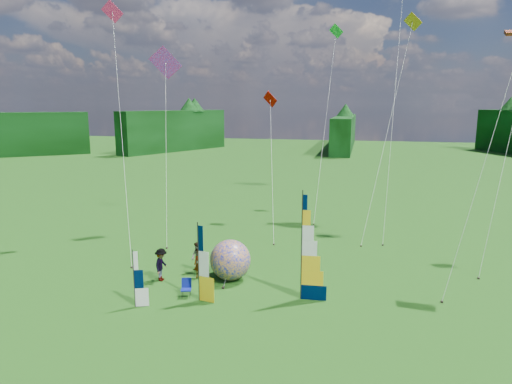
% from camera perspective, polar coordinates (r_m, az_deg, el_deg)
% --- Properties ---
extents(ground, '(220.00, 220.00, 0.00)m').
position_cam_1_polar(ground, '(21.48, 0.16, -16.73)').
color(ground, '#2A721A').
rests_on(ground, ground).
extents(treeline_ring, '(210.00, 210.00, 8.00)m').
position_cam_1_polar(treeline_ring, '(19.94, 0.17, -6.50)').
color(treeline_ring, '#124C19').
rests_on(treeline_ring, ground).
extents(feather_banner_main, '(1.49, 0.18, 5.56)m').
position_cam_1_polar(feather_banner_main, '(23.48, 5.72, -6.97)').
color(feather_banner_main, '#001034').
rests_on(feather_banner_main, ground).
extents(side_banner_left, '(1.10, 0.31, 4.01)m').
position_cam_1_polar(side_banner_left, '(23.65, -7.20, -8.83)').
color(side_banner_left, yellow).
rests_on(side_banner_left, ground).
extents(side_banner_far, '(0.85, 0.39, 2.89)m').
position_cam_1_polar(side_banner_far, '(23.74, -15.02, -10.51)').
color(side_banner_far, white).
rests_on(side_banner_far, ground).
extents(bol_inflatable, '(2.58, 2.58, 2.35)m').
position_cam_1_polar(bol_inflatable, '(26.49, -3.24, -8.48)').
color(bol_inflatable, '#0016A1').
rests_on(bol_inflatable, ground).
extents(spectator_a, '(0.68, 0.51, 1.69)m').
position_cam_1_polar(spectator_a, '(26.95, -7.10, -8.94)').
color(spectator_a, '#66594C').
rests_on(spectator_a, ground).
extents(spectator_b, '(0.99, 0.89, 1.86)m').
position_cam_1_polar(spectator_b, '(27.82, -7.29, -8.12)').
color(spectator_b, '#66594C').
rests_on(spectator_b, ground).
extents(spectator_c, '(0.53, 1.25, 1.90)m').
position_cam_1_polar(spectator_c, '(26.93, -11.76, -8.88)').
color(spectator_c, '#66594C').
rests_on(spectator_c, ground).
extents(spectator_d, '(1.12, 0.98, 1.82)m').
position_cam_1_polar(spectator_d, '(27.64, -4.52, -8.23)').
color(spectator_d, '#66594C').
rests_on(spectator_d, ground).
extents(camp_chair, '(0.69, 0.69, 0.97)m').
position_cam_1_polar(camp_chair, '(24.69, -8.72, -11.79)').
color(camp_chair, navy).
rests_on(camp_chair, ground).
extents(kite_whale, '(10.37, 15.92, 23.62)m').
position_cam_1_polar(kite_whale, '(38.46, 17.07, 13.23)').
color(kite_whale, black).
rests_on(kite_whale, ground).
extents(kite_rainbow_delta, '(9.52, 11.23, 15.17)m').
position_cam_1_polar(kite_rainbow_delta, '(34.23, -11.24, 6.74)').
color(kite_rainbow_delta, '#C6000E').
rests_on(kite_rainbow_delta, ground).
extents(kite_parafoil, '(9.07, 9.30, 15.46)m').
position_cam_1_polar(kite_parafoil, '(26.16, 26.73, 4.85)').
color(kite_parafoil, red).
rests_on(kite_parafoil, ground).
extents(small_kite_red, '(8.25, 11.33, 11.57)m').
position_cam_1_polar(small_kite_red, '(35.88, 2.00, 4.24)').
color(small_kite_red, '#CD0700').
rests_on(small_kite_red, ground).
extents(small_kite_orange, '(8.80, 11.28, 17.53)m').
position_cam_1_polar(small_kite_orange, '(35.79, 16.25, 8.59)').
color(small_kite_orange, gold).
rests_on(small_kite_orange, ground).
extents(small_kite_yellow, '(8.28, 10.52, 14.98)m').
position_cam_1_polar(small_kite_yellow, '(31.82, 28.85, 5.12)').
color(small_kite_yellow, '#F0FF33').
rests_on(small_kite_yellow, ground).
extents(small_kite_pink, '(8.37, 10.10, 17.61)m').
position_cam_1_polar(small_kite_pink, '(31.57, -16.53, 8.38)').
color(small_kite_pink, '#CE2259').
rests_on(small_kite_pink, ground).
extents(small_kite_green, '(6.49, 12.52, 18.10)m').
position_cam_1_polar(small_kite_green, '(42.17, 8.74, 9.58)').
color(small_kite_green, green).
rests_on(small_kite_green, ground).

